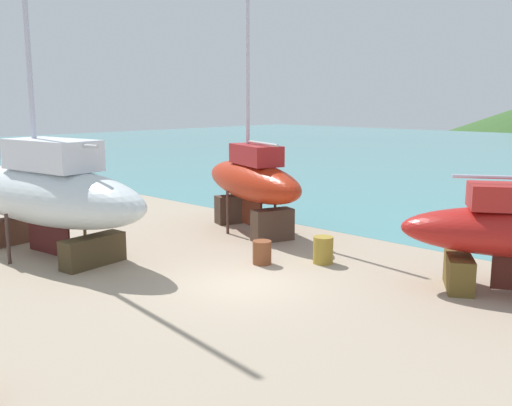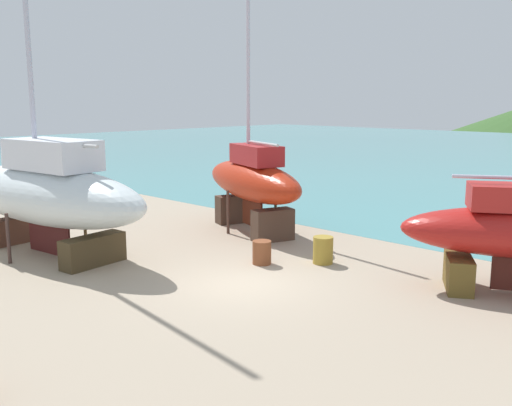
% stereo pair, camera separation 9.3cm
% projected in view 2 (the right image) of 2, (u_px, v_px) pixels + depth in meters
% --- Properties ---
extents(ground_plane, '(48.88, 48.88, 0.00)m').
position_uv_depth(ground_plane, '(106.00, 328.00, 13.82)').
color(ground_plane, tan).
extents(sailboat_large_starboard, '(10.10, 4.04, 16.43)m').
position_uv_depth(sailboat_large_starboard, '(47.00, 192.00, 20.10)').
color(sailboat_large_starboard, brown).
rests_on(sailboat_large_starboard, ground).
extents(sailboat_far_slipway, '(7.62, 4.43, 11.55)m').
position_uv_depth(sailboat_far_slipway, '(253.00, 181.00, 23.67)').
color(sailboat_far_slipway, '#453126').
rests_on(sailboat_far_slipway, ground).
extents(barrel_tipped_left, '(0.87, 0.87, 0.79)m').
position_uv_depth(barrel_tipped_left, '(262.00, 252.00, 19.16)').
color(barrel_tipped_left, brown).
rests_on(barrel_tipped_left, ground).
extents(barrel_tipped_center, '(0.92, 0.92, 0.92)m').
position_uv_depth(barrel_tipped_center, '(323.00, 250.00, 19.23)').
color(barrel_tipped_center, olive).
rests_on(barrel_tipped_center, ground).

